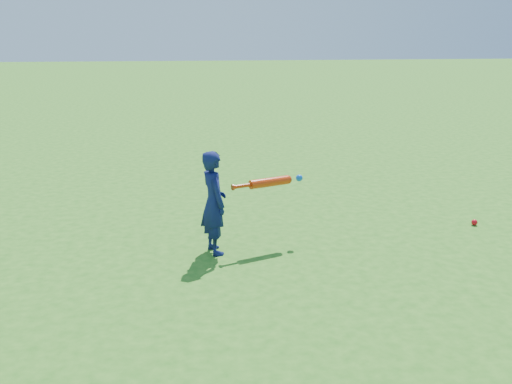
{
  "coord_description": "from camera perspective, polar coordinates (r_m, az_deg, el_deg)",
  "views": [
    {
      "loc": [
        -0.62,
        -5.29,
        2.28
      ],
      "look_at": [
        0.15,
        0.56,
        0.6
      ],
      "focal_mm": 40.0,
      "sensor_mm": 36.0,
      "label": 1
    }
  ],
  "objects": [
    {
      "name": "child",
      "position": [
        5.94,
        -4.25,
        -1.07
      ],
      "size": [
        0.36,
        0.46,
        1.1
      ],
      "primitive_type": "imported",
      "rotation": [
        0.0,
        0.0,
        1.85
      ],
      "color": "#10174B",
      "rests_on": "ground"
    },
    {
      "name": "ground_ball_red",
      "position": [
        7.4,
        21.0,
        -2.85
      ],
      "size": [
        0.07,
        0.07,
        0.07
      ],
      "primitive_type": "sphere",
      "color": "red",
      "rests_on": "ground"
    },
    {
      "name": "ground",
      "position": [
        5.8,
        -0.72,
        -7.26
      ],
      "size": [
        80.0,
        80.0,
        0.0
      ],
      "primitive_type": "plane",
      "color": "#296B19",
      "rests_on": "ground"
    },
    {
      "name": "bat_swing",
      "position": [
        6.15,
        1.65,
        1.03
      ],
      "size": [
        0.82,
        0.36,
        0.1
      ],
      "rotation": [
        0.0,
        0.0,
        0.36
      ],
      "color": "red",
      "rests_on": "ground"
    }
  ]
}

